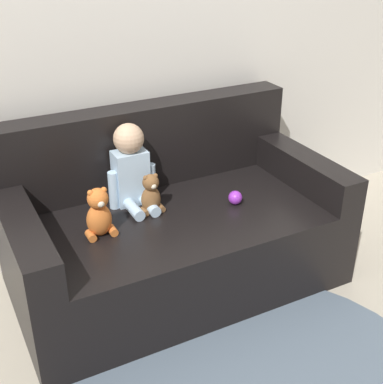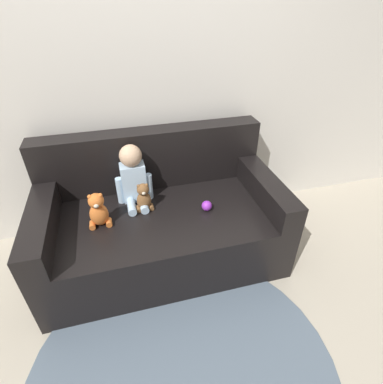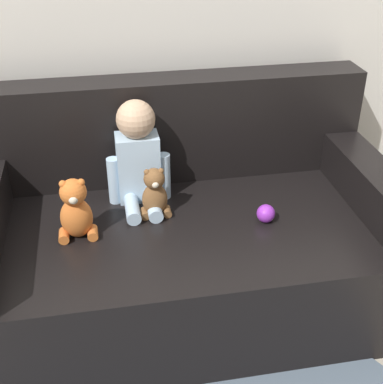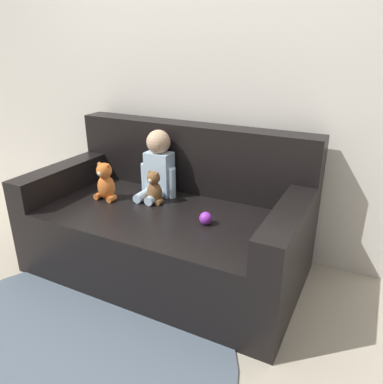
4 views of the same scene
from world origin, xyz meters
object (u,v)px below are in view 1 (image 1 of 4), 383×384
Objects in this scene: person_baby at (131,169)px; toy_ball at (235,198)px; plush_toy_side at (99,214)px; couch at (171,228)px; teddy_bear_brown at (151,194)px.

person_baby is 0.58m from toy_ball.
plush_toy_side is at bearing -138.46° from person_baby.
couch reaches higher than plush_toy_side.
plush_toy_side is (-0.43, -0.10, 0.25)m from couch.
couch is 0.39m from toy_ball.
couch is 3.88× the size of person_baby.
plush_toy_side is 0.76m from toy_ball.
person_baby is 5.95× the size of toy_ball.
teddy_bear_brown is 0.46m from toy_ball.
couch is at bearing 2.18° from teddy_bear_brown.
plush_toy_side is at bearing -166.28° from couch.
teddy_bear_brown is (-0.11, -0.00, 0.24)m from couch.
couch is 23.06× the size of toy_ball.
couch is at bearing 13.72° from plush_toy_side.
toy_ball is at bearing -2.52° from plush_toy_side.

